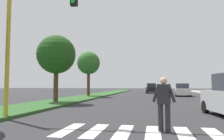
# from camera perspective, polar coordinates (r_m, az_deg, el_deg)

# --- Properties ---
(ground_plane) EXTENTS (140.00, 140.00, 0.00)m
(ground_plane) POSITION_cam_1_polar(r_m,az_deg,el_deg) (28.59, 11.60, -6.75)
(ground_plane) COLOR #2D2D30
(crosswalk) EXTENTS (6.75, 2.20, 0.01)m
(crosswalk) POSITION_cam_1_polar(r_m,az_deg,el_deg) (7.00, 14.50, -15.68)
(crosswalk) COLOR silver
(crosswalk) RESTS_ON ground_plane
(median_strip) EXTENTS (3.47, 64.00, 0.15)m
(median_strip) POSITION_cam_1_polar(r_m,az_deg,el_deg) (27.65, -5.32, -6.76)
(median_strip) COLOR #2D5B28
(median_strip) RESTS_ON ground_plane
(tree_mid) EXTENTS (3.05, 3.05, 5.23)m
(tree_mid) POSITION_cam_1_polar(r_m,az_deg,el_deg) (17.90, -14.29, 3.84)
(tree_mid) COLOR #4C3823
(tree_mid) RESTS_ON median_strip
(tree_far) EXTENTS (2.80, 2.80, 5.43)m
(tree_far) POSITION_cam_1_polar(r_m,az_deg,el_deg) (27.15, -6.12, 1.76)
(tree_far) COLOR #4C3823
(tree_far) RESTS_ON median_strip
(traffic_light_gantry) EXTENTS (10.05, 0.30, 6.00)m
(traffic_light_gantry) POSITION_cam_1_polar(r_m,az_deg,el_deg) (9.40, -9.69, 14.47)
(traffic_light_gantry) COLOR gold
(traffic_light_gantry) RESTS_ON median_strip
(pedestrian_performer) EXTENTS (0.74, 0.34, 1.69)m
(pedestrian_performer) POSITION_cam_1_polar(r_m,az_deg,el_deg) (7.06, 13.35, -7.97)
(pedestrian_performer) COLOR #262628
(pedestrian_performer) RESTS_ON ground_plane
(sedan_midblock) EXTENTS (2.11, 4.19, 1.65)m
(sedan_midblock) POSITION_cam_1_polar(r_m,az_deg,el_deg) (30.10, 17.84, -5.04)
(sedan_midblock) COLOR silver
(sedan_midblock) RESTS_ON ground_plane
(sedan_distant) EXTENTS (2.14, 4.51, 1.75)m
(sedan_distant) POSITION_cam_1_polar(r_m,az_deg,el_deg) (39.78, 10.15, -4.79)
(sedan_distant) COLOR black
(sedan_distant) RESTS_ON ground_plane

